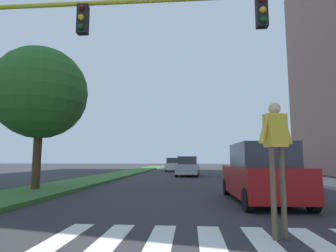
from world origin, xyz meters
name	(u,v)px	position (x,y,z in m)	size (l,w,h in m)	color
ground_plane	(194,175)	(0.00, 30.00, 0.00)	(140.00, 140.00, 0.00)	#2D2D30
crosswalk	(212,241)	(0.00, 8.84, 0.00)	(5.85, 2.20, 0.01)	silver
median_strip	(116,175)	(-6.82, 28.00, 0.07)	(2.88, 64.00, 0.15)	#386B2D
tree_mid	(41,93)	(-7.14, 15.66, 4.44)	(4.19, 4.19, 6.40)	#4C3823
sidewalk_right	(288,176)	(7.82, 28.00, 0.07)	(3.00, 64.00, 0.15)	#9E9991
traffic_light_gantry	(80,47)	(-3.21, 10.50, 4.34)	(8.50, 0.30, 6.00)	gold
pedestrian_performer	(276,146)	(1.24, 9.05, 1.66)	(0.72, 0.37, 2.49)	brown
suv_crossing	(261,174)	(2.03, 13.51, 0.93)	(2.09, 4.65, 1.97)	maroon
sedan_midblock	(188,167)	(-0.56, 28.16, 0.78)	(2.08, 4.41, 1.69)	#B7B7BC
sedan_distant	(173,165)	(-2.49, 38.00, 0.76)	(2.09, 4.63, 1.63)	silver
sedan_far_horizon	(184,164)	(-1.42, 48.71, 0.76)	(2.24, 4.68, 1.63)	navy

